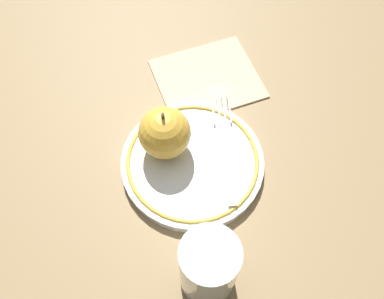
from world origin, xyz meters
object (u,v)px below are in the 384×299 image
(apple_red_whole, at_px, (165,133))
(fork, at_px, (226,145))
(drinking_glass, at_px, (209,268))
(plate, at_px, (192,159))
(napkin_folded, at_px, (207,78))

(apple_red_whole, relative_size, fork, 0.41)
(apple_red_whole, height_order, drinking_glass, drinking_glass)
(plate, bearing_deg, apple_red_whole, 145.96)
(fork, distance_m, napkin_folded, 0.13)
(plate, relative_size, napkin_folded, 1.28)
(apple_red_whole, height_order, napkin_folded, apple_red_whole)
(fork, bearing_deg, napkin_folded, 6.13)
(plate, distance_m, drinking_glass, 0.17)
(napkin_folded, bearing_deg, plate, -108.49)
(drinking_glass, bearing_deg, apple_red_whole, 97.74)
(apple_red_whole, height_order, fork, apple_red_whole)
(fork, relative_size, drinking_glass, 1.71)
(drinking_glass, xyz_separation_m, napkin_folded, (0.06, 0.30, -0.05))
(fork, bearing_deg, drinking_glass, 167.17)
(plate, bearing_deg, fork, 12.10)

